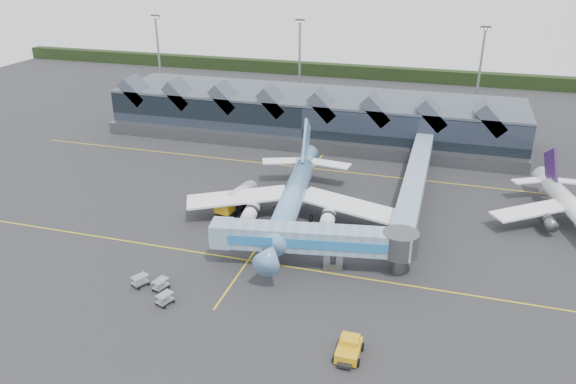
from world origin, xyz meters
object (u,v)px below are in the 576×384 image
(main_airliner, at_px, (293,198))
(regional_jet, at_px, (573,209))
(fuel_truck, at_px, (238,198))
(pushback_tug, at_px, (349,349))
(jet_bridge, at_px, (325,240))

(main_airliner, bearing_deg, regional_jet, 6.55)
(regional_jet, height_order, fuel_truck, regional_jet)
(regional_jet, xyz_separation_m, pushback_tug, (-27.08, -39.11, -2.16))
(fuel_truck, bearing_deg, jet_bridge, -27.20)
(fuel_truck, bearing_deg, regional_jet, 20.03)
(regional_jet, bearing_deg, jet_bridge, -161.03)
(main_airliner, relative_size, jet_bridge, 1.44)
(regional_jet, relative_size, pushback_tug, 6.25)
(main_airliner, distance_m, jet_bridge, 14.90)
(jet_bridge, relative_size, fuel_truck, 2.64)
(regional_jet, relative_size, fuel_truck, 2.64)
(main_airliner, xyz_separation_m, pushback_tug, (14.68, -29.21, -2.88))
(jet_bridge, xyz_separation_m, fuel_truck, (-17.82, 13.76, -2.10))
(main_airliner, xyz_separation_m, jet_bridge, (8.06, -12.52, 0.29))
(main_airliner, distance_m, fuel_truck, 10.00)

